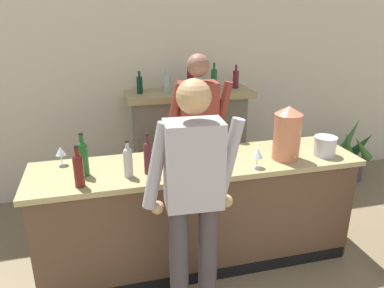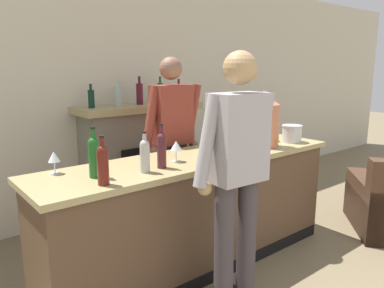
{
  "view_description": "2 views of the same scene",
  "coord_description": "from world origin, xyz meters",
  "px_view_note": "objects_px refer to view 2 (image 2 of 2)",
  "views": [
    {
      "loc": [
        -0.95,
        0.22,
        2.15
      ],
      "look_at": [
        -0.17,
        3.19,
        1.02
      ],
      "focal_mm": 35.0,
      "sensor_mm": 36.0,
      "label": 1
    },
    {
      "loc": [
        -2.08,
        0.67,
        1.67
      ],
      "look_at": [
        -0.1,
        3.11,
        1.02
      ],
      "focal_mm": 35.0,
      "sensor_mm": 36.0,
      "label": 2
    }
  ],
  "objects_px": {
    "person_bartender": "(172,141)",
    "wine_glass_front_right": "(176,146)",
    "wine_bottle_chardonnay_pale": "(94,155)",
    "wine_bottle_rose_blush": "(162,149)",
    "wine_bottle_burgundy_dark": "(103,163)",
    "wine_glass_mid_counter": "(253,140)",
    "copper_dispenser": "(267,122)",
    "potted_plant_corner": "(274,159)",
    "wine_bottle_merlot_tall": "(145,154)",
    "fireplace_stone": "(140,158)",
    "wine_glass_by_dispenser": "(54,158)",
    "person_customer": "(237,176)",
    "ice_bucket_steel": "(292,134)"
  },
  "relations": [
    {
      "from": "potted_plant_corner",
      "to": "wine_bottle_merlot_tall",
      "type": "distance_m",
      "value": 3.35
    },
    {
      "from": "copper_dispenser",
      "to": "wine_glass_mid_counter",
      "type": "relative_size",
      "value": 2.75
    },
    {
      "from": "copper_dispenser",
      "to": "wine_glass_mid_counter",
      "type": "distance_m",
      "value": 0.34
    },
    {
      "from": "potted_plant_corner",
      "to": "wine_glass_front_right",
      "type": "distance_m",
      "value": 3.0
    },
    {
      "from": "wine_bottle_chardonnay_pale",
      "to": "wine_bottle_rose_blush",
      "type": "xyz_separation_m",
      "value": [
        0.47,
        -0.09,
        -0.01
      ]
    },
    {
      "from": "copper_dispenser",
      "to": "wine_bottle_chardonnay_pale",
      "type": "height_order",
      "value": "copper_dispenser"
    },
    {
      "from": "copper_dispenser",
      "to": "wine_bottle_burgundy_dark",
      "type": "bearing_deg",
      "value": -176.49
    },
    {
      "from": "wine_glass_mid_counter",
      "to": "wine_glass_front_right",
      "type": "height_order",
      "value": "wine_glass_mid_counter"
    },
    {
      "from": "copper_dispenser",
      "to": "wine_glass_front_right",
      "type": "xyz_separation_m",
      "value": [
        -0.96,
        0.08,
        -0.11
      ]
    },
    {
      "from": "wine_bottle_burgundy_dark",
      "to": "wine_glass_mid_counter",
      "type": "xyz_separation_m",
      "value": [
        1.34,
        -0.01,
        -0.02
      ]
    },
    {
      "from": "wine_bottle_rose_blush",
      "to": "wine_bottle_chardonnay_pale",
      "type": "bearing_deg",
      "value": 169.61
    },
    {
      "from": "wine_bottle_chardonnay_pale",
      "to": "wine_bottle_rose_blush",
      "type": "relative_size",
      "value": 1.05
    },
    {
      "from": "potted_plant_corner",
      "to": "wine_bottle_merlot_tall",
      "type": "xyz_separation_m",
      "value": [
        -3.01,
        -1.26,
        0.75
      ]
    },
    {
      "from": "ice_bucket_steel",
      "to": "wine_glass_front_right",
      "type": "relative_size",
      "value": 1.19
    },
    {
      "from": "ice_bucket_steel",
      "to": "wine_glass_front_right",
      "type": "bearing_deg",
      "value": 175.99
    },
    {
      "from": "person_bartender",
      "to": "wine_glass_mid_counter",
      "type": "relative_size",
      "value": 10.72
    },
    {
      "from": "wine_bottle_burgundy_dark",
      "to": "wine_glass_by_dispenser",
      "type": "relative_size",
      "value": 1.99
    },
    {
      "from": "copper_dispenser",
      "to": "wine_bottle_burgundy_dark",
      "type": "relative_size",
      "value": 1.46
    },
    {
      "from": "potted_plant_corner",
      "to": "wine_bottle_rose_blush",
      "type": "relative_size",
      "value": 2.46
    },
    {
      "from": "wine_bottle_chardonnay_pale",
      "to": "wine_glass_front_right",
      "type": "bearing_deg",
      "value": -0.63
    },
    {
      "from": "wine_glass_front_right",
      "to": "potted_plant_corner",
      "type": "bearing_deg",
      "value": 23.55
    },
    {
      "from": "person_customer",
      "to": "wine_glass_front_right",
      "type": "relative_size",
      "value": 10.89
    },
    {
      "from": "wine_glass_by_dispenser",
      "to": "wine_bottle_chardonnay_pale",
      "type": "bearing_deg",
      "value": -54.22
    },
    {
      "from": "person_bartender",
      "to": "wine_bottle_merlot_tall",
      "type": "height_order",
      "value": "person_bartender"
    },
    {
      "from": "wine_bottle_chardonnay_pale",
      "to": "wine_glass_by_dispenser",
      "type": "distance_m",
      "value": 0.31
    },
    {
      "from": "ice_bucket_steel",
      "to": "wine_bottle_rose_blush",
      "type": "bearing_deg",
      "value": 179.5
    },
    {
      "from": "person_customer",
      "to": "fireplace_stone",
      "type": "bearing_deg",
      "value": 76.53
    },
    {
      "from": "fireplace_stone",
      "to": "wine_bottle_burgundy_dark",
      "type": "xyz_separation_m",
      "value": [
        -1.19,
        -1.55,
        0.45
      ]
    },
    {
      "from": "person_bartender",
      "to": "wine_bottle_rose_blush",
      "type": "relative_size",
      "value": 5.49
    },
    {
      "from": "wine_bottle_chardonnay_pale",
      "to": "wine_glass_mid_counter",
      "type": "bearing_deg",
      "value": -8.47
    },
    {
      "from": "wine_bottle_rose_blush",
      "to": "wine_glass_by_dispenser",
      "type": "distance_m",
      "value": 0.73
    },
    {
      "from": "person_customer",
      "to": "ice_bucket_steel",
      "type": "bearing_deg",
      "value": 22.18
    },
    {
      "from": "person_customer",
      "to": "person_bartender",
      "type": "distance_m",
      "value": 1.26
    },
    {
      "from": "person_bartender",
      "to": "wine_bottle_merlot_tall",
      "type": "xyz_separation_m",
      "value": [
        -0.73,
        -0.68,
        0.11
      ]
    },
    {
      "from": "fireplace_stone",
      "to": "wine_glass_by_dispenser",
      "type": "distance_m",
      "value": 1.79
    },
    {
      "from": "wine_bottle_burgundy_dark",
      "to": "wine_glass_by_dispenser",
      "type": "xyz_separation_m",
      "value": [
        -0.15,
        0.43,
        -0.03
      ]
    },
    {
      "from": "fireplace_stone",
      "to": "potted_plant_corner",
      "type": "relative_size",
      "value": 1.99
    },
    {
      "from": "wine_bottle_rose_blush",
      "to": "potted_plant_corner",
      "type": "bearing_deg",
      "value": 23.51
    },
    {
      "from": "copper_dispenser",
      "to": "wine_glass_front_right",
      "type": "distance_m",
      "value": 0.97
    },
    {
      "from": "ice_bucket_steel",
      "to": "wine_glass_front_right",
      "type": "height_order",
      "value": "ice_bucket_steel"
    },
    {
      "from": "wine_glass_front_right",
      "to": "wine_bottle_merlot_tall",
      "type": "bearing_deg",
      "value": -163.79
    },
    {
      "from": "copper_dispenser",
      "to": "wine_bottle_rose_blush",
      "type": "distance_m",
      "value": 1.15
    },
    {
      "from": "copper_dispenser",
      "to": "potted_plant_corner",
      "type": "bearing_deg",
      "value": 35.96
    },
    {
      "from": "wine_bottle_merlot_tall",
      "to": "wine_glass_front_right",
      "type": "bearing_deg",
      "value": 16.21
    },
    {
      "from": "potted_plant_corner",
      "to": "person_bartender",
      "type": "distance_m",
      "value": 2.44
    },
    {
      "from": "potted_plant_corner",
      "to": "copper_dispenser",
      "type": "height_order",
      "value": "copper_dispenser"
    },
    {
      "from": "potted_plant_corner",
      "to": "wine_bottle_burgundy_dark",
      "type": "height_order",
      "value": "wine_bottle_burgundy_dark"
    },
    {
      "from": "person_bartender",
      "to": "wine_glass_front_right",
      "type": "xyz_separation_m",
      "value": [
        -0.39,
        -0.59,
        0.1
      ]
    },
    {
      "from": "person_bartender",
      "to": "wine_glass_by_dispenser",
      "type": "xyz_separation_m",
      "value": [
        -1.22,
        -0.33,
        0.09
      ]
    },
    {
      "from": "potted_plant_corner",
      "to": "wine_glass_front_right",
      "type": "bearing_deg",
      "value": -156.45
    }
  ]
}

